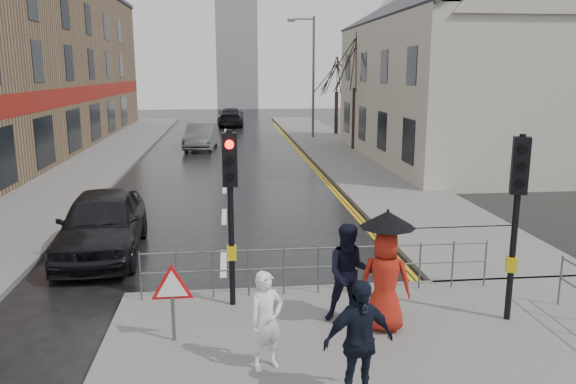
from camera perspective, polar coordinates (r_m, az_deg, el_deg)
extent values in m
plane|color=black|center=(11.09, -6.65, -12.35)|extent=(120.00, 120.00, 0.00)
cube|color=#605E5B|center=(34.06, -17.44, 4.01)|extent=(4.00, 44.00, 0.14)
cube|color=#605E5B|center=(35.94, 4.05, 4.94)|extent=(4.00, 40.00, 0.14)
cube|color=#605E5B|center=(15.23, 18.82, -5.75)|extent=(4.00, 4.20, 0.14)
cube|color=beige|center=(30.50, 16.91, 9.63)|extent=(9.00, 16.00, 7.00)
cube|color=gray|center=(72.24, -5.28, 15.65)|extent=(5.00, 5.00, 18.00)
cylinder|color=black|center=(10.65, -5.81, -2.84)|extent=(0.11, 0.11, 3.40)
cube|color=black|center=(10.42, -5.95, 3.28)|extent=(0.28, 0.22, 1.00)
cylinder|color=#FF0C07|center=(10.23, -5.98, 4.82)|extent=(0.16, 0.04, 0.16)
cylinder|color=black|center=(10.28, -5.94, 3.16)|extent=(0.16, 0.04, 0.16)
cylinder|color=black|center=(10.33, -5.91, 1.52)|extent=(0.16, 0.04, 0.16)
cube|color=gold|center=(10.84, -5.74, -6.16)|extent=(0.18, 0.14, 0.28)
cylinder|color=black|center=(10.75, 22.03, -3.56)|extent=(0.11, 0.11, 3.40)
cube|color=black|center=(10.51, 22.52, 2.49)|extent=(0.34, 0.30, 1.00)
cylinder|color=black|center=(10.33, 22.77, 4.01)|extent=(0.16, 0.09, 0.16)
cylinder|color=black|center=(10.37, 22.63, 2.37)|extent=(0.16, 0.09, 0.16)
cylinder|color=black|center=(10.42, 22.50, 0.74)|extent=(0.16, 0.09, 0.16)
cube|color=gold|center=(10.93, 21.75, -6.84)|extent=(0.22, 0.19, 0.28)
cylinder|color=#595B5E|center=(11.54, -14.77, -8.26)|extent=(0.04, 0.04, 1.00)
cylinder|color=#595B5E|center=(12.58, 19.40, -6.83)|extent=(0.04, 0.04, 1.00)
cylinder|color=#595B5E|center=(11.39, 3.13, -5.73)|extent=(7.10, 0.04, 0.04)
cylinder|color=#595B5E|center=(11.52, 3.11, -7.62)|extent=(7.10, 0.04, 0.04)
cylinder|color=#595B5E|center=(12.15, 25.94, -8.07)|extent=(0.04, 0.04, 1.00)
cylinder|color=#595B5E|center=(9.81, -11.57, -12.31)|extent=(0.06, 0.06, 0.85)
cylinder|color=red|center=(9.61, -11.70, -9.45)|extent=(0.80, 0.03, 0.80)
cylinder|color=white|center=(9.59, -11.71, -9.50)|extent=(0.60, 0.03, 0.60)
cylinder|color=#595B5E|center=(38.54, 2.60, 11.51)|extent=(0.16, 0.16, 8.00)
cylinder|color=#595B5E|center=(38.58, 1.58, 17.17)|extent=(1.40, 0.10, 0.10)
cube|color=#595B5E|center=(38.47, 0.34, 17.04)|extent=(0.50, 0.25, 0.18)
cylinder|color=#31201B|center=(33.03, 6.74, 7.42)|extent=(0.26, 0.26, 3.50)
cylinder|color=#31201B|center=(40.95, 4.93, 8.02)|extent=(0.26, 0.26, 3.00)
imported|color=white|center=(8.69, -2.21, -12.91)|extent=(0.66, 0.57, 1.54)
imported|color=black|center=(10.22, 6.30, -8.20)|extent=(0.94, 0.77, 1.81)
imported|color=#A21F13|center=(9.97, 9.86, -8.85)|extent=(1.02, 0.83, 1.80)
cylinder|color=black|center=(9.94, 9.88, -8.31)|extent=(0.02, 0.02, 2.00)
cone|color=black|center=(9.64, 10.09, -2.73)|extent=(0.96, 0.96, 0.28)
imported|color=black|center=(7.89, 7.18, -14.86)|extent=(1.10, 0.66, 1.76)
imported|color=black|center=(14.98, -18.37, -3.02)|extent=(2.17, 4.90, 1.64)
imported|color=#474B4C|center=(34.25, -8.80, 5.63)|extent=(2.05, 4.75, 1.52)
imported|color=black|center=(48.24, -5.83, 7.59)|extent=(2.31, 5.33, 1.53)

